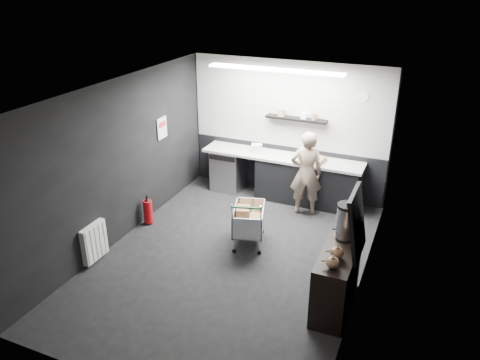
% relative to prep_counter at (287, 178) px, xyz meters
% --- Properties ---
extents(floor, '(5.50, 5.50, 0.00)m').
position_rel_prep_counter_xyz_m(floor, '(-0.14, -2.42, -0.46)').
color(floor, black).
rests_on(floor, ground).
extents(ceiling, '(5.50, 5.50, 0.00)m').
position_rel_prep_counter_xyz_m(ceiling, '(-0.14, -2.42, 2.24)').
color(ceiling, silver).
rests_on(ceiling, wall_back).
extents(wall_back, '(5.50, 0.00, 5.50)m').
position_rel_prep_counter_xyz_m(wall_back, '(-0.14, 0.33, 0.89)').
color(wall_back, black).
rests_on(wall_back, floor).
extents(wall_front, '(5.50, 0.00, 5.50)m').
position_rel_prep_counter_xyz_m(wall_front, '(-0.14, -5.17, 0.89)').
color(wall_front, black).
rests_on(wall_front, floor).
extents(wall_left, '(0.00, 5.50, 5.50)m').
position_rel_prep_counter_xyz_m(wall_left, '(-2.14, -2.42, 0.89)').
color(wall_left, black).
rests_on(wall_left, floor).
extents(wall_right, '(0.00, 5.50, 5.50)m').
position_rel_prep_counter_xyz_m(wall_right, '(1.86, -2.42, 0.89)').
color(wall_right, black).
rests_on(wall_right, floor).
extents(kitchen_wall_panel, '(3.95, 0.02, 1.70)m').
position_rel_prep_counter_xyz_m(kitchen_wall_panel, '(-0.14, 0.31, 1.39)').
color(kitchen_wall_panel, '#BBBBB6').
rests_on(kitchen_wall_panel, wall_back).
extents(dado_panel, '(3.95, 0.02, 1.00)m').
position_rel_prep_counter_xyz_m(dado_panel, '(-0.14, 0.31, 0.04)').
color(dado_panel, black).
rests_on(dado_panel, wall_back).
extents(floating_shelf, '(1.20, 0.22, 0.04)m').
position_rel_prep_counter_xyz_m(floating_shelf, '(0.06, 0.20, 1.16)').
color(floating_shelf, black).
rests_on(floating_shelf, wall_back).
extents(wall_clock, '(0.20, 0.03, 0.20)m').
position_rel_prep_counter_xyz_m(wall_clock, '(1.26, 0.30, 1.69)').
color(wall_clock, white).
rests_on(wall_clock, wall_back).
extents(poster, '(0.02, 0.30, 0.40)m').
position_rel_prep_counter_xyz_m(poster, '(-2.12, -1.12, 1.09)').
color(poster, silver).
rests_on(poster, wall_left).
extents(poster_red_band, '(0.02, 0.22, 0.10)m').
position_rel_prep_counter_xyz_m(poster_red_band, '(-2.11, -1.12, 1.16)').
color(poster_red_band, red).
rests_on(poster_red_band, poster).
extents(radiator, '(0.10, 0.50, 0.60)m').
position_rel_prep_counter_xyz_m(radiator, '(-2.08, -3.32, -0.11)').
color(radiator, white).
rests_on(radiator, wall_left).
extents(ceiling_strip, '(2.40, 0.20, 0.04)m').
position_rel_prep_counter_xyz_m(ceiling_strip, '(-0.14, -0.57, 2.21)').
color(ceiling_strip, white).
rests_on(ceiling_strip, ceiling).
extents(prep_counter, '(3.20, 0.61, 0.90)m').
position_rel_prep_counter_xyz_m(prep_counter, '(0.00, 0.00, 0.00)').
color(prep_counter, black).
rests_on(prep_counter, floor).
extents(person, '(0.68, 0.54, 1.62)m').
position_rel_prep_counter_xyz_m(person, '(0.49, -0.45, 0.35)').
color(person, beige).
rests_on(person, floor).
extents(shopping_cart, '(0.70, 0.96, 0.90)m').
position_rel_prep_counter_xyz_m(shopping_cart, '(-0.07, -1.87, -0.03)').
color(shopping_cart, silver).
rests_on(shopping_cart, floor).
extents(sideboard, '(0.50, 1.16, 1.75)m').
position_rel_prep_counter_xyz_m(sideboard, '(1.64, -2.89, 0.10)').
color(sideboard, black).
rests_on(sideboard, floor).
extents(fire_extinguisher, '(0.16, 0.16, 0.54)m').
position_rel_prep_counter_xyz_m(fire_extinguisher, '(-1.99, -1.97, -0.20)').
color(fire_extinguisher, '#AE0B10').
rests_on(fire_extinguisher, floor).
extents(cardboard_box, '(0.49, 0.40, 0.09)m').
position_rel_prep_counter_xyz_m(cardboard_box, '(0.49, -0.05, 0.49)').
color(cardboard_box, olive).
rests_on(cardboard_box, prep_counter).
extents(pink_tub, '(0.20, 0.20, 0.20)m').
position_rel_prep_counter_xyz_m(pink_tub, '(0.31, 0.00, 0.54)').
color(pink_tub, white).
rests_on(pink_tub, prep_counter).
extents(white_container, '(0.24, 0.21, 0.18)m').
position_rel_prep_counter_xyz_m(white_container, '(-0.64, -0.05, 0.53)').
color(white_container, white).
rests_on(white_container, prep_counter).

